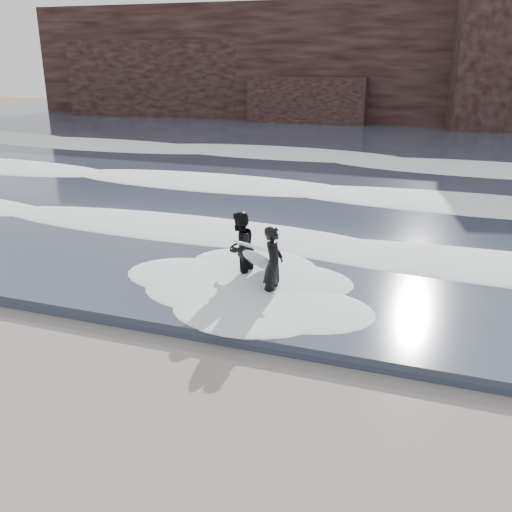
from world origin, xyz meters
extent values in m
plane|color=olive|center=(0.00, 0.00, 0.00)|extent=(120.00, 120.00, 0.00)
cube|color=#2E3647|center=(0.00, 29.00, 0.15)|extent=(90.00, 52.00, 0.30)
cube|color=black|center=(0.00, 46.00, 5.00)|extent=(70.00, 9.00, 10.00)
ellipsoid|color=white|center=(0.00, 9.00, 0.40)|extent=(60.00, 3.20, 0.20)
ellipsoid|color=white|center=(0.00, 16.00, 0.42)|extent=(60.00, 4.00, 0.24)
ellipsoid|color=white|center=(0.00, 25.00, 0.45)|extent=(60.00, 4.80, 0.30)
imported|color=black|center=(0.57, 5.59, 0.99)|extent=(0.52, 0.75, 1.98)
ellipsoid|color=silver|center=(0.17, 5.64, 1.03)|extent=(0.73, 2.01, 1.30)
imported|color=black|center=(-0.65, 6.45, 1.00)|extent=(0.84, 1.03, 2.01)
ellipsoid|color=silver|center=(-0.23, 6.45, 1.08)|extent=(0.92, 2.01, 0.99)
camera|label=1|loc=(4.60, -6.94, 5.93)|focal=40.00mm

